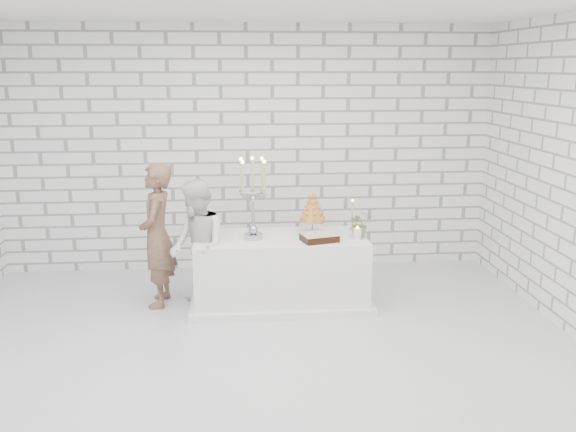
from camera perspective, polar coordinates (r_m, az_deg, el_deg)
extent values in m
cube|color=silver|center=(5.57, -3.06, -12.85)|extent=(6.00, 5.00, 0.01)
cube|color=white|center=(7.54, -3.82, 6.19)|extent=(6.00, 0.01, 3.00)
cube|color=white|center=(2.67, -1.72, -8.09)|extent=(6.00, 0.01, 3.00)
cube|color=white|center=(6.53, -0.68, -5.14)|extent=(1.80, 0.80, 0.75)
imported|color=brown|center=(6.56, -12.13, -1.79)|extent=(0.39, 0.57, 1.53)
imported|color=white|center=(6.32, -8.46, -2.91)|extent=(0.72, 0.81, 1.39)
cube|color=black|center=(6.27, 2.95, -1.99)|extent=(0.40, 0.33, 0.08)
cylinder|color=white|center=(6.35, 6.51, -1.68)|extent=(0.10, 0.10, 0.12)
cylinder|color=tan|center=(6.70, 6.03, 0.04)|extent=(0.08, 0.08, 0.32)
imported|color=#576B3A|center=(6.43, 6.76, -0.74)|extent=(0.29, 0.27, 0.28)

